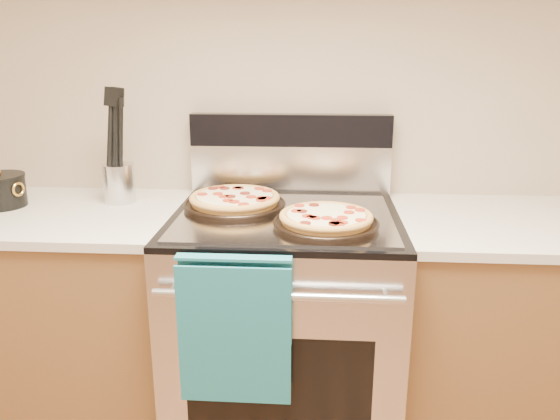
# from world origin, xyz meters

# --- Properties ---
(wall_back) EXTENTS (4.00, 0.00, 4.00)m
(wall_back) POSITION_xyz_m (0.00, 2.00, 1.35)
(wall_back) COLOR tan
(wall_back) RESTS_ON ground
(range_body) EXTENTS (0.76, 0.68, 0.90)m
(range_body) POSITION_xyz_m (0.00, 1.65, 0.45)
(range_body) COLOR #B7B7BC
(range_body) RESTS_ON ground
(oven_window) EXTENTS (0.56, 0.01, 0.40)m
(oven_window) POSITION_xyz_m (0.00, 1.31, 0.45)
(oven_window) COLOR black
(oven_window) RESTS_ON range_body
(cooktop) EXTENTS (0.76, 0.68, 0.02)m
(cooktop) POSITION_xyz_m (0.00, 1.65, 0.91)
(cooktop) COLOR black
(cooktop) RESTS_ON range_body
(backsplash_lower) EXTENTS (0.76, 0.06, 0.18)m
(backsplash_lower) POSITION_xyz_m (0.00, 1.96, 1.01)
(backsplash_lower) COLOR silver
(backsplash_lower) RESTS_ON cooktop
(backsplash_upper) EXTENTS (0.76, 0.06, 0.12)m
(backsplash_upper) POSITION_xyz_m (0.00, 1.96, 1.16)
(backsplash_upper) COLOR black
(backsplash_upper) RESTS_ON backsplash_lower
(oven_handle) EXTENTS (0.70, 0.03, 0.03)m
(oven_handle) POSITION_xyz_m (0.00, 1.27, 0.80)
(oven_handle) COLOR silver
(oven_handle) RESTS_ON range_body
(dish_towel) EXTENTS (0.32, 0.05, 0.42)m
(dish_towel) POSITION_xyz_m (-0.12, 1.27, 0.70)
(dish_towel) COLOR #15586D
(dish_towel) RESTS_ON oven_handle
(foil_sheet) EXTENTS (0.70, 0.55, 0.01)m
(foil_sheet) POSITION_xyz_m (0.00, 1.62, 0.92)
(foil_sheet) COLOR gray
(foil_sheet) RESTS_ON cooktop
(cabinet_left) EXTENTS (1.00, 0.62, 0.88)m
(cabinet_left) POSITION_xyz_m (-0.88, 1.68, 0.44)
(cabinet_left) COLOR brown
(cabinet_left) RESTS_ON ground
(countertop_left) EXTENTS (1.02, 0.64, 0.03)m
(countertop_left) POSITION_xyz_m (-0.88, 1.68, 0.90)
(countertop_left) COLOR beige
(countertop_left) RESTS_ON cabinet_left
(cabinet_right) EXTENTS (1.00, 0.62, 0.88)m
(cabinet_right) POSITION_xyz_m (0.88, 1.68, 0.44)
(cabinet_right) COLOR brown
(cabinet_right) RESTS_ON ground
(countertop_right) EXTENTS (1.02, 0.64, 0.03)m
(countertop_right) POSITION_xyz_m (0.88, 1.68, 0.90)
(countertop_right) COLOR beige
(countertop_right) RESTS_ON cabinet_right
(pepperoni_pizza_back) EXTENTS (0.44, 0.44, 0.05)m
(pepperoni_pizza_back) POSITION_xyz_m (-0.18, 1.71, 0.95)
(pepperoni_pizza_back) COLOR #BE853A
(pepperoni_pizza_back) RESTS_ON foil_sheet
(pepperoni_pizza_front) EXTENTS (0.41, 0.41, 0.04)m
(pepperoni_pizza_front) POSITION_xyz_m (0.13, 1.52, 0.95)
(pepperoni_pizza_front) COLOR #BE853A
(pepperoni_pizza_front) RESTS_ON foil_sheet
(utensil_crock) EXTENTS (0.14, 0.14, 0.14)m
(utensil_crock) POSITION_xyz_m (-0.62, 1.80, 0.98)
(utensil_crock) COLOR silver
(utensil_crock) RESTS_ON countertop_left
(saucepan) EXTENTS (0.22, 0.22, 0.11)m
(saucepan) POSITION_xyz_m (-1.03, 1.72, 0.96)
(saucepan) COLOR black
(saucepan) RESTS_ON countertop_left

